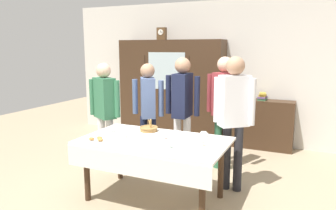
{
  "coord_description": "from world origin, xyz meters",
  "views": [
    {
      "loc": [
        1.65,
        -3.47,
        1.83
      ],
      "look_at": [
        0.0,
        0.2,
        1.1
      ],
      "focal_mm": 34.23,
      "sensor_mm": 36.0,
      "label": 1
    }
  ],
  "objects_px": {
    "spoon_back_edge": "(138,147)",
    "spoon_far_right": "(220,140)",
    "bookshelf_low": "(261,124)",
    "tea_cup_far_right": "(201,144)",
    "person_behind_table_right": "(182,103)",
    "tea_cup_near_right": "(167,146)",
    "bread_basket": "(149,129)",
    "pastry_plate": "(97,140)",
    "dining_table": "(153,148)",
    "tea_cup_far_left": "(204,135)",
    "person_behind_table_left": "(105,106)",
    "mantel_clock": "(162,34)",
    "tea_cup_front_edge": "(110,131)",
    "person_by_cabinet": "(224,102)",
    "wall_cabinet": "(171,90)",
    "person_near_right_end": "(148,105)",
    "tea_cup_center": "(163,137)",
    "person_beside_shelf": "(234,110)",
    "tea_cup_mid_left": "(123,136)",
    "book_stack": "(262,97)"
  },
  "relations": [
    {
      "from": "tea_cup_front_edge",
      "to": "spoon_far_right",
      "type": "bearing_deg",
      "value": 9.67
    },
    {
      "from": "tea_cup_far_right",
      "to": "person_by_cabinet",
      "type": "distance_m",
      "value": 1.36
    },
    {
      "from": "spoon_far_right",
      "to": "person_behind_table_right",
      "type": "bearing_deg",
      "value": 137.93
    },
    {
      "from": "tea_cup_far_right",
      "to": "dining_table",
      "type": "bearing_deg",
      "value": -177.89
    },
    {
      "from": "wall_cabinet",
      "to": "tea_cup_front_edge",
      "type": "bearing_deg",
      "value": -84.29
    },
    {
      "from": "tea_cup_far_left",
      "to": "tea_cup_mid_left",
      "type": "relative_size",
      "value": 1.0
    },
    {
      "from": "bookshelf_low",
      "to": "tea_cup_far_right",
      "type": "distance_m",
      "value": 2.66
    },
    {
      "from": "wall_cabinet",
      "to": "person_behind_table_left",
      "type": "relative_size",
      "value": 1.32
    },
    {
      "from": "person_behind_table_right",
      "to": "spoon_back_edge",
      "type": "bearing_deg",
      "value": -90.04
    },
    {
      "from": "person_behind_table_right",
      "to": "tea_cup_near_right",
      "type": "bearing_deg",
      "value": -75.7
    },
    {
      "from": "tea_cup_far_left",
      "to": "mantel_clock",
      "type": "bearing_deg",
      "value": 125.99
    },
    {
      "from": "person_behind_table_left",
      "to": "person_behind_table_right",
      "type": "xyz_separation_m",
      "value": [
        1.09,
        0.37,
        0.06
      ]
    },
    {
      "from": "bread_basket",
      "to": "person_beside_shelf",
      "type": "xyz_separation_m",
      "value": [
        1.03,
        0.33,
        0.27
      ]
    },
    {
      "from": "mantel_clock",
      "to": "person_near_right_end",
      "type": "distance_m",
      "value": 2.04
    },
    {
      "from": "pastry_plate",
      "to": "person_by_cabinet",
      "type": "height_order",
      "value": "person_by_cabinet"
    },
    {
      "from": "bread_basket",
      "to": "spoon_back_edge",
      "type": "bearing_deg",
      "value": -72.22
    },
    {
      "from": "tea_cup_far_right",
      "to": "person_beside_shelf",
      "type": "distance_m",
      "value": 0.74
    },
    {
      "from": "person_near_right_end",
      "to": "pastry_plate",
      "type": "bearing_deg",
      "value": -90.0
    },
    {
      "from": "wall_cabinet",
      "to": "tea_cup_mid_left",
      "type": "distance_m",
      "value": 2.71
    },
    {
      "from": "tea_cup_center",
      "to": "bread_basket",
      "type": "height_order",
      "value": "bread_basket"
    },
    {
      "from": "tea_cup_mid_left",
      "to": "tea_cup_near_right",
      "type": "bearing_deg",
      "value": -12.89
    },
    {
      "from": "tea_cup_far_right",
      "to": "spoon_back_edge",
      "type": "bearing_deg",
      "value": -151.19
    },
    {
      "from": "wall_cabinet",
      "to": "book_stack",
      "type": "xyz_separation_m",
      "value": [
        1.77,
        0.05,
        -0.03
      ]
    },
    {
      "from": "mantel_clock",
      "to": "spoon_back_edge",
      "type": "bearing_deg",
      "value": -69.62
    },
    {
      "from": "mantel_clock",
      "to": "spoon_far_right",
      "type": "height_order",
      "value": "mantel_clock"
    },
    {
      "from": "person_near_right_end",
      "to": "wall_cabinet",
      "type": "bearing_deg",
      "value": 101.39
    },
    {
      "from": "wall_cabinet",
      "to": "spoon_far_right",
      "type": "relative_size",
      "value": 17.77
    },
    {
      "from": "bread_basket",
      "to": "spoon_back_edge",
      "type": "relative_size",
      "value": 2.02
    },
    {
      "from": "tea_cup_far_right",
      "to": "tea_cup_far_left",
      "type": "xyz_separation_m",
      "value": [
        -0.08,
        0.36,
        0.0
      ]
    },
    {
      "from": "person_beside_shelf",
      "to": "person_behind_table_right",
      "type": "height_order",
      "value": "person_beside_shelf"
    },
    {
      "from": "spoon_back_edge",
      "to": "tea_cup_near_right",
      "type": "bearing_deg",
      "value": 18.58
    },
    {
      "from": "spoon_back_edge",
      "to": "spoon_far_right",
      "type": "xyz_separation_m",
      "value": [
        0.75,
        0.63,
        0.0
      ]
    },
    {
      "from": "tea_cup_far_left",
      "to": "pastry_plate",
      "type": "relative_size",
      "value": 0.46
    },
    {
      "from": "tea_cup_near_right",
      "to": "pastry_plate",
      "type": "height_order",
      "value": "tea_cup_near_right"
    },
    {
      "from": "tea_cup_far_left",
      "to": "spoon_far_right",
      "type": "bearing_deg",
      "value": -16.13
    },
    {
      "from": "pastry_plate",
      "to": "tea_cup_front_edge",
      "type": "bearing_deg",
      "value": 100.8
    },
    {
      "from": "book_stack",
      "to": "person_near_right_end",
      "type": "xyz_separation_m",
      "value": [
        -1.44,
        -1.67,
        0.01
      ]
    },
    {
      "from": "tea_cup_center",
      "to": "pastry_plate",
      "type": "distance_m",
      "value": 0.77
    },
    {
      "from": "book_stack",
      "to": "tea_cup_far_left",
      "type": "bearing_deg",
      "value": -99.32
    },
    {
      "from": "tea_cup_center",
      "to": "person_by_cabinet",
      "type": "height_order",
      "value": "person_by_cabinet"
    },
    {
      "from": "bookshelf_low",
      "to": "tea_cup_far_left",
      "type": "xyz_separation_m",
      "value": [
        -0.37,
        -2.26,
        0.33
      ]
    },
    {
      "from": "bread_basket",
      "to": "person_by_cabinet",
      "type": "relative_size",
      "value": 0.14
    },
    {
      "from": "tea_cup_front_edge",
      "to": "pastry_plate",
      "type": "height_order",
      "value": "tea_cup_front_edge"
    },
    {
      "from": "tea_cup_near_right",
      "to": "pastry_plate",
      "type": "relative_size",
      "value": 0.46
    },
    {
      "from": "dining_table",
      "to": "person_behind_table_left",
      "type": "distance_m",
      "value": 1.32
    },
    {
      "from": "wall_cabinet",
      "to": "bread_basket",
      "type": "distance_m",
      "value": 2.34
    },
    {
      "from": "mantel_clock",
      "to": "pastry_plate",
      "type": "distance_m",
      "value": 3.23
    },
    {
      "from": "bread_basket",
      "to": "pastry_plate",
      "type": "xyz_separation_m",
      "value": [
        -0.34,
        -0.66,
        -0.02
      ]
    },
    {
      "from": "wall_cabinet",
      "to": "person_by_cabinet",
      "type": "relative_size",
      "value": 1.25
    },
    {
      "from": "tea_cup_mid_left",
      "to": "tea_cup_front_edge",
      "type": "relative_size",
      "value": 1.0
    }
  ]
}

